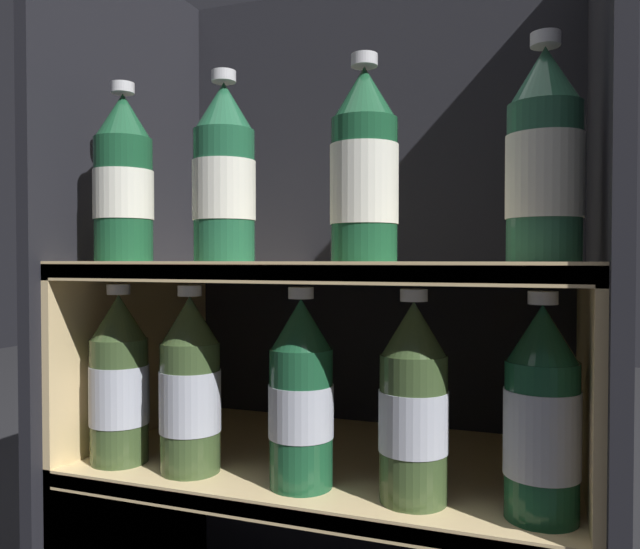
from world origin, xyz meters
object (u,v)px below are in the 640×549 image
bottle_lower_front_2 (300,397)px  bottle_lower_front_1 (190,389)px  bottle_upper_front_1 (224,178)px  bottle_upper_front_3 (544,163)px  bottle_lower_front_4 (542,419)px  bottle_lower_front_0 (119,383)px  bottle_lower_front_3 (413,407)px  bottle_upper_front_0 (123,183)px  bottle_upper_front_2 (364,172)px

bottle_lower_front_2 → bottle_lower_front_1: bearing=180.0°
bottle_upper_front_1 → bottle_upper_front_3: bearing=-0.0°
bottle_lower_front_2 → bottle_lower_front_4: bearing=0.0°
bottle_lower_front_0 → bottle_lower_front_3: size_ratio=1.00×
bottle_upper_front_0 → bottle_upper_front_1: bearing=0.0°
bottle_upper_front_3 → bottle_lower_front_1: bearing=180.0°
bottle_lower_front_0 → bottle_lower_front_3: (0.41, 0.00, 0.00)m
bottle_upper_front_0 → bottle_lower_front_2: size_ratio=1.00×
bottle_upper_front_2 → bottle_lower_front_0: size_ratio=1.00×
bottle_lower_front_1 → bottle_lower_front_4: bearing=0.0°
bottle_upper_front_0 → bottle_upper_front_1: size_ratio=1.00×
bottle_upper_front_3 → bottle_lower_front_2: 0.39m
bottle_upper_front_2 → bottle_lower_front_0: bearing=180.0°
bottle_lower_front_0 → bottle_lower_front_4: bearing=0.0°
bottle_upper_front_2 → bottle_lower_front_1: 0.36m
bottle_upper_front_1 → bottle_lower_front_3: (0.25, 0.00, -0.27)m
bottle_upper_front_0 → bottle_lower_front_2: (0.26, 0.00, -0.27)m
bottle_lower_front_3 → bottle_lower_front_2: bearing=-180.0°
bottle_lower_front_1 → bottle_lower_front_4: 0.44m
bottle_upper_front_1 → bottle_lower_front_1: (-0.05, -0.00, -0.28)m
bottle_lower_front_1 → bottle_lower_front_4: (0.44, 0.00, -0.00)m
bottle_upper_front_0 → bottle_lower_front_2: bearing=0.0°
bottle_upper_front_2 → bottle_upper_front_1: bearing=180.0°
bottle_upper_front_2 → bottle_lower_front_1: (-0.24, 0.00, -0.27)m
bottle_lower_front_0 → bottle_lower_front_1: size_ratio=1.00×
bottle_lower_front_2 → bottle_lower_front_4: size_ratio=1.00×
bottle_upper_front_2 → bottle_upper_front_3: (0.20, -0.00, 0.00)m
bottle_upper_front_0 → bottle_upper_front_3: size_ratio=1.00×
bottle_lower_front_4 → bottle_lower_front_3: bearing=180.0°
bottle_upper_front_0 → bottle_upper_front_2: (0.34, 0.00, -0.00)m
bottle_upper_front_0 → bottle_lower_front_2: 0.38m
bottle_upper_front_1 → bottle_lower_front_1: 0.28m
bottle_upper_front_3 → bottle_lower_front_2: size_ratio=1.00×
bottle_upper_front_0 → bottle_upper_front_1: (0.16, 0.00, -0.00)m
bottle_upper_front_3 → bottle_lower_front_2: bottle_upper_front_3 is taller
bottle_lower_front_0 → bottle_lower_front_4: same height
bottle_lower_front_3 → bottle_lower_front_4: same height
bottle_upper_front_2 → bottle_lower_front_4: (0.20, 0.00, -0.27)m
bottle_upper_front_3 → bottle_lower_front_4: (-0.00, 0.00, -0.27)m
bottle_upper_front_1 → bottle_upper_front_3: same height
bottle_lower_front_1 → bottle_lower_front_3: 0.30m
bottle_upper_front_0 → bottle_upper_front_3: bearing=-0.0°
bottle_lower_front_1 → bottle_lower_front_2: (0.16, 0.00, 0.00)m
bottle_upper_front_1 → bottle_lower_front_2: bottle_upper_front_1 is taller
bottle_upper_front_0 → bottle_upper_front_1: same height
bottle_lower_front_2 → bottle_lower_front_3: 0.14m
bottle_upper_front_2 → bottle_lower_front_2: 0.29m
bottle_upper_front_1 → bottle_upper_front_3: size_ratio=1.00×
bottle_upper_front_2 → bottle_lower_front_4: bearing=0.0°
bottle_upper_front_3 → bottle_lower_front_1: size_ratio=1.00×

